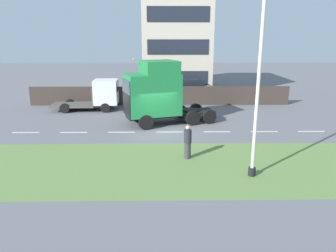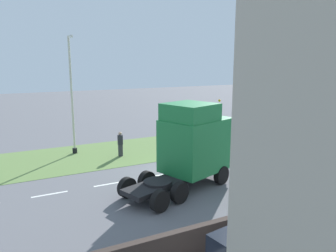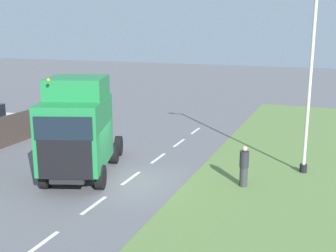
{
  "view_description": "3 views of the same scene",
  "coord_description": "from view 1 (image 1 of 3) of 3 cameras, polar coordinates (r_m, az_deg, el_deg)",
  "views": [
    {
      "loc": [
        -21.04,
        -0.29,
        6.18
      ],
      "look_at": [
        -3.35,
        -0.56,
        1.34
      ],
      "focal_mm": 35.0,
      "sensor_mm": 36.0,
      "label": 1
    },
    {
      "loc": [
        16.91,
        -8.89,
        6.75
      ],
      "look_at": [
        -0.22,
        -0.12,
        2.93
      ],
      "focal_mm": 35.0,
      "sensor_mm": 36.0,
      "label": 2
    },
    {
      "loc": [
        -8.11,
        15.45,
        6.64
      ],
      "look_at": [
        -1.75,
        -0.84,
        2.55
      ],
      "focal_mm": 45.0,
      "sensor_mm": 36.0,
      "label": 3
    }
  ],
  "objects": [
    {
      "name": "boundary_wall",
      "position": [
        30.51,
        -1.4,
        5.28
      ],
      "size": [
        0.25,
        24.0,
        1.73
      ],
      "color": "#382D28",
      "rests_on": "ground"
    },
    {
      "name": "grass_verge",
      "position": [
        16.27,
        -1.83,
        -7.0
      ],
      "size": [
        7.0,
        44.0,
        0.01
      ],
      "color": "#607F42",
      "rests_on": "ground"
    },
    {
      "name": "flatbed_truck",
      "position": [
        28.85,
        -11.66,
        5.43
      ],
      "size": [
        2.4,
        5.74,
        2.62
      ],
      "rotation": [
        0.0,
        0.0,
        3.18
      ],
      "color": "silver",
      "rests_on": "ground"
    },
    {
      "name": "pedestrian",
      "position": [
        17.01,
        3.45,
        -2.86
      ],
      "size": [
        0.39,
        0.39,
        1.8
      ],
      "color": "#333338",
      "rests_on": "ground"
    },
    {
      "name": "lane_markings",
      "position": [
        21.94,
        0.24,
        -1.04
      ],
      "size": [
        0.16,
        21.0,
        0.0
      ],
      "color": "white",
      "rests_on": "ground"
    },
    {
      "name": "ground_plane",
      "position": [
        21.94,
        -1.58,
        -1.06
      ],
      "size": [
        120.0,
        120.0,
        0.0
      ],
      "primitive_type": "plane",
      "color": "slate",
      "rests_on": "ground"
    },
    {
      "name": "parked_car",
      "position": [
        32.28,
        3.79,
        6.13
      ],
      "size": [
        2.4,
        4.7,
        2.17
      ],
      "rotation": [
        0.0,
        0.0,
        0.15
      ],
      "color": "silver",
      "rests_on": "ground"
    },
    {
      "name": "lorry_cab",
      "position": [
        23.46,
        -2.14,
        5.75
      ],
      "size": [
        4.52,
        6.94,
        4.7
      ],
      "rotation": [
        0.0,
        0.0,
        0.33
      ],
      "color": "black",
      "rests_on": "ground"
    },
    {
      "name": "lamp_post",
      "position": [
        14.66,
        15.3,
        5.97
      ],
      "size": [
        1.29,
        0.34,
        8.49
      ],
      "color": "black",
      "rests_on": "ground"
    },
    {
      "name": "building_block",
      "position": [
        39.52,
        1.35,
        14.1
      ],
      "size": [
        12.07,
        7.19,
        11.77
      ],
      "color": "#B7AD99",
      "rests_on": "ground"
    }
  ]
}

